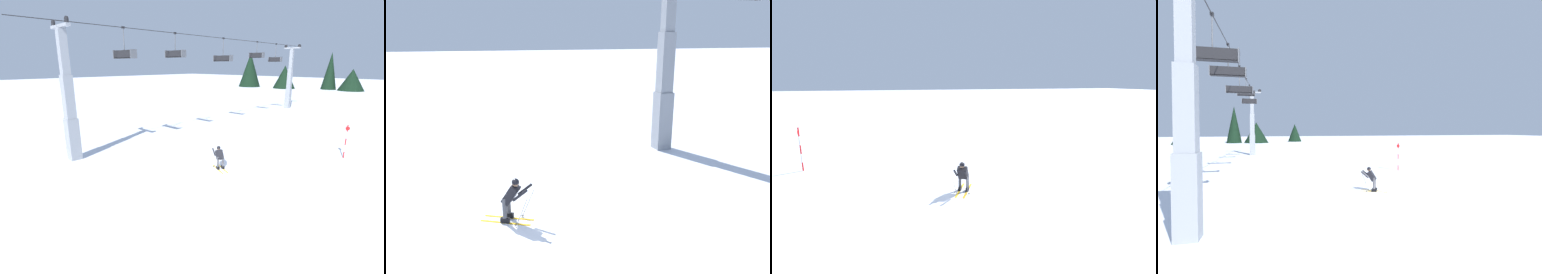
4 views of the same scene
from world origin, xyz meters
The scene contains 12 objects.
ground_plane centered at (0.00, 0.00, 0.00)m, with size 260.00×260.00×0.00m, color white.
skier_carving_main centered at (-0.58, 0.50, 0.81)m, with size 1.25×1.69×1.54m.
lift_tower_near centered at (-6.24, 8.75, 3.79)m, with size 0.75×2.52×9.12m.
lift_tower_far centered at (26.03, 8.75, 3.83)m, with size 0.69×2.44×9.12m.
haul_cable centered at (9.90, 8.75, 8.96)m, with size 0.05×0.05×38.27m, color black.
chairlift_seat_nearest centered at (-1.85, 8.75, 7.10)m, with size 0.61×2.38×2.24m.
chairlift_seat_second centered at (3.25, 8.75, 7.25)m, with size 0.61×2.16×2.09m.
chairlift_seat_middle centered at (9.95, 8.75, 7.00)m, with size 0.61×2.20×2.36m.
chairlift_seat_fourth centered at (16.48, 8.75, 7.44)m, with size 0.61×1.84×1.90m.
chairlift_seat_farthest centered at (21.15, 8.75, 7.05)m, with size 0.61×1.77×2.33m.
trail_marker_pole centered at (7.01, -4.55, 1.28)m, with size 0.07×0.28×2.39m.
tree_line_ridge centered at (60.75, 23.12, 3.83)m, with size 16.47×40.90×9.64m.
Camera 4 is at (-16.81, 6.06, 3.63)m, focal length 27.64 mm.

